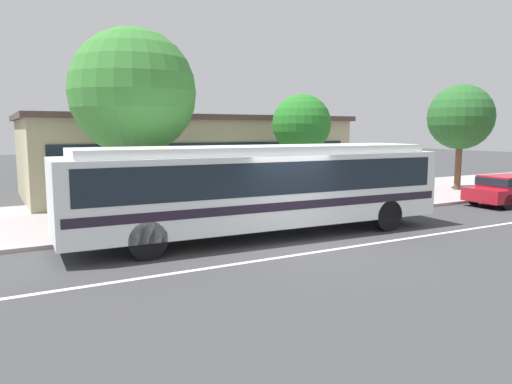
{
  "coord_description": "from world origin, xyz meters",
  "views": [
    {
      "loc": [
        -7.45,
        -10.98,
        3.22
      ],
      "look_at": [
        -0.19,
        2.1,
        1.3
      ],
      "focal_mm": 33.96,
      "sensor_mm": 36.0,
      "label": 1
    }
  ],
  "objects_px": {
    "pedestrian_waiting_near_sign": "(238,189)",
    "street_tree_mid_block": "(302,125)",
    "sedan_far_ahead": "(512,188)",
    "street_tree_far_end": "(461,117)",
    "street_tree_near_stop": "(133,93)",
    "transit_bus": "(261,184)"
  },
  "relations": [
    {
      "from": "pedestrian_waiting_near_sign",
      "to": "street_tree_mid_block",
      "type": "relative_size",
      "value": 0.37
    },
    {
      "from": "sedan_far_ahead",
      "to": "street_tree_far_end",
      "type": "xyz_separation_m",
      "value": [
        1.77,
        4.17,
        3.14
      ]
    },
    {
      "from": "street_tree_far_end",
      "to": "street_tree_mid_block",
      "type": "bearing_deg",
      "value": 178.73
    },
    {
      "from": "street_tree_far_end",
      "to": "pedestrian_waiting_near_sign",
      "type": "bearing_deg",
      "value": -174.35
    },
    {
      "from": "pedestrian_waiting_near_sign",
      "to": "sedan_far_ahead",
      "type": "bearing_deg",
      "value": -13.51
    },
    {
      "from": "pedestrian_waiting_near_sign",
      "to": "street_tree_near_stop",
      "type": "height_order",
      "value": "street_tree_near_stop"
    },
    {
      "from": "sedan_far_ahead",
      "to": "street_tree_far_end",
      "type": "distance_m",
      "value": 5.52
    },
    {
      "from": "transit_bus",
      "to": "street_tree_near_stop",
      "type": "height_order",
      "value": "street_tree_near_stop"
    },
    {
      "from": "sedan_far_ahead",
      "to": "street_tree_far_end",
      "type": "relative_size",
      "value": 0.8
    },
    {
      "from": "sedan_far_ahead",
      "to": "pedestrian_waiting_near_sign",
      "type": "relative_size",
      "value": 2.58
    },
    {
      "from": "street_tree_near_stop",
      "to": "pedestrian_waiting_near_sign",
      "type": "bearing_deg",
      "value": -13.48
    },
    {
      "from": "sedan_far_ahead",
      "to": "street_tree_near_stop",
      "type": "height_order",
      "value": "street_tree_near_stop"
    },
    {
      "from": "transit_bus",
      "to": "street_tree_far_end",
      "type": "distance_m",
      "value": 15.07
    },
    {
      "from": "street_tree_near_stop",
      "to": "street_tree_far_end",
      "type": "distance_m",
      "value": 17.07
    },
    {
      "from": "pedestrian_waiting_near_sign",
      "to": "street_tree_mid_block",
      "type": "bearing_deg",
      "value": 22.12
    },
    {
      "from": "street_tree_mid_block",
      "to": "street_tree_far_end",
      "type": "relative_size",
      "value": 0.85
    },
    {
      "from": "pedestrian_waiting_near_sign",
      "to": "street_tree_far_end",
      "type": "xyz_separation_m",
      "value": [
        13.56,
        1.34,
        2.76
      ]
    },
    {
      "from": "street_tree_near_stop",
      "to": "sedan_far_ahead",
      "type": "bearing_deg",
      "value": -13.5
    },
    {
      "from": "sedan_far_ahead",
      "to": "street_tree_near_stop",
      "type": "relative_size",
      "value": 0.67
    },
    {
      "from": "street_tree_mid_block",
      "to": "pedestrian_waiting_near_sign",
      "type": "bearing_deg",
      "value": -157.88
    },
    {
      "from": "pedestrian_waiting_near_sign",
      "to": "transit_bus",
      "type": "bearing_deg",
      "value": -103.41
    },
    {
      "from": "sedan_far_ahead",
      "to": "pedestrian_waiting_near_sign",
      "type": "xyz_separation_m",
      "value": [
        -11.79,
        2.83,
        0.39
      ]
    }
  ]
}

